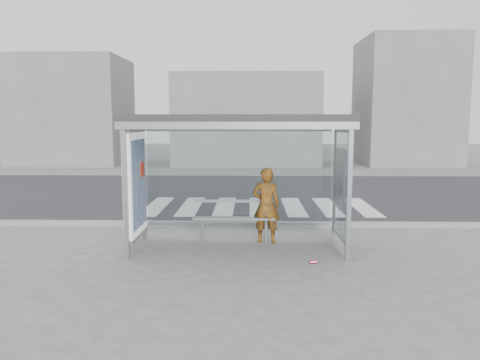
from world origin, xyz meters
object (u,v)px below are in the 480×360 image
bus_shelter (219,148)px  bench (234,218)px  soda_can (313,262)px  person (266,205)px

bus_shelter → bench: 1.55m
bench → soda_can: 2.08m
soda_can → person: bearing=118.5°
bus_shelter → bench: size_ratio=2.52×
person → soda_can: person is taller
person → bench: 0.71m
person → bench: (-0.66, -0.04, -0.26)m
bus_shelter → soda_can: 2.78m
bus_shelter → person: bus_shelter is taller
bench → soda_can: size_ratio=12.93×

